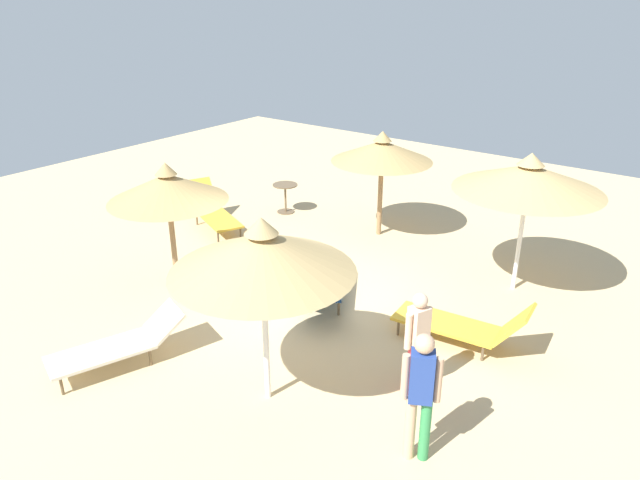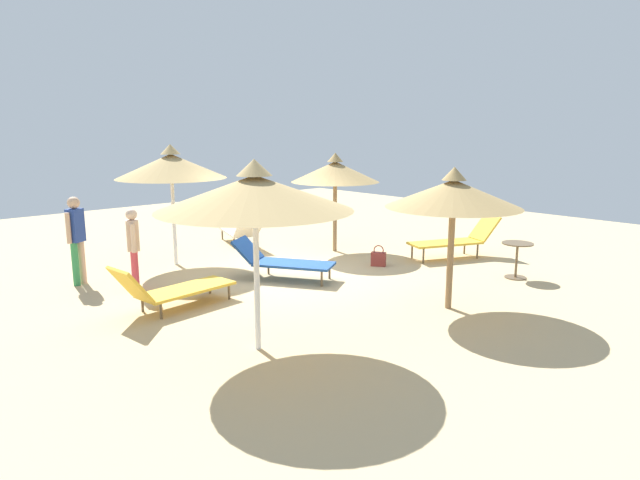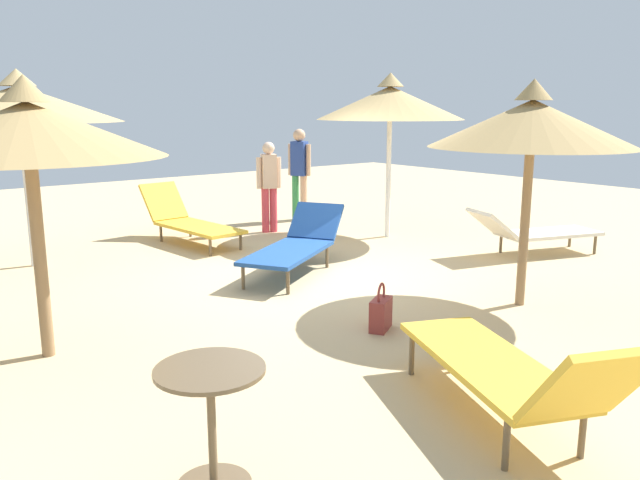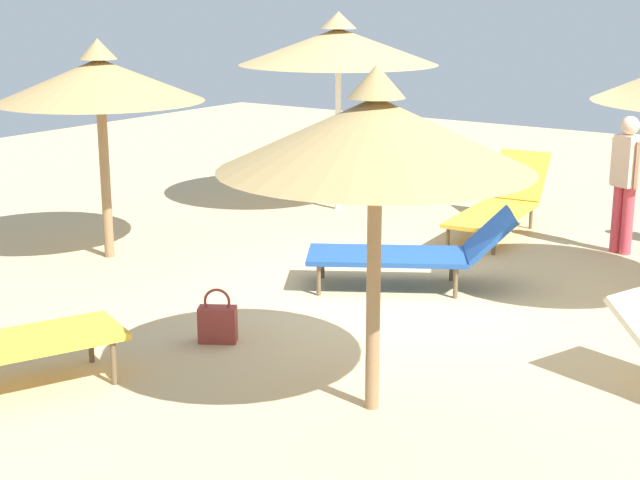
{
  "view_description": "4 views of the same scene",
  "coord_description": "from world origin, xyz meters",
  "px_view_note": "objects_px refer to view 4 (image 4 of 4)",
  "views": [
    {
      "loc": [
        5.93,
        -7.28,
        5.24
      ],
      "look_at": [
        -0.22,
        0.92,
        0.84
      ],
      "focal_mm": 33.06,
      "sensor_mm": 36.0,
      "label": 1
    },
    {
      "loc": [
        7.24,
        8.77,
        3.03
      ],
      "look_at": [
        -0.89,
        -0.0,
        0.6
      ],
      "focal_mm": 31.2,
      "sensor_mm": 36.0,
      "label": 2
    },
    {
      "loc": [
        -6.13,
        4.96,
        2.15
      ],
      "look_at": [
        -0.38,
        0.43,
        0.6
      ],
      "focal_mm": 35.44,
      "sensor_mm": 36.0,
      "label": 3
    },
    {
      "loc": [
        -7.63,
        -4.22,
        2.91
      ],
      "look_at": [
        -0.77,
        0.56,
        0.7
      ],
      "focal_mm": 53.51,
      "sensor_mm": 36.0,
      "label": 4
    }
  ],
  "objects_px": {
    "parasol_umbrella_front": "(376,134)",
    "parasol_umbrella_edge": "(338,46)",
    "handbag": "(218,323)",
    "parasol_umbrella_near_right": "(100,80)",
    "lounge_chair_far_right": "(500,203)",
    "person_standing_far_left": "(626,178)",
    "lounge_chair_center": "(414,251)"
  },
  "relations": [
    {
      "from": "parasol_umbrella_edge",
      "to": "lounge_chair_far_right",
      "type": "bearing_deg",
      "value": -88.94
    },
    {
      "from": "lounge_chair_far_right",
      "to": "parasol_umbrella_front",
      "type": "bearing_deg",
      "value": -165.03
    },
    {
      "from": "parasol_umbrella_near_right",
      "to": "person_standing_far_left",
      "type": "distance_m",
      "value": 5.88
    },
    {
      "from": "lounge_chair_center",
      "to": "handbag",
      "type": "xyz_separation_m",
      "value": [
        -2.26,
        0.62,
        -0.22
      ]
    },
    {
      "from": "parasol_umbrella_front",
      "to": "parasol_umbrella_edge",
      "type": "distance_m",
      "value": 6.39
    },
    {
      "from": "parasol_umbrella_front",
      "to": "handbag",
      "type": "bearing_deg",
      "value": 78.2
    },
    {
      "from": "person_standing_far_left",
      "to": "handbag",
      "type": "xyz_separation_m",
      "value": [
        -4.78,
        1.89,
        -0.7
      ]
    },
    {
      "from": "lounge_chair_center",
      "to": "person_standing_far_left",
      "type": "relative_size",
      "value": 1.34
    },
    {
      "from": "parasol_umbrella_edge",
      "to": "lounge_chair_center",
      "type": "height_order",
      "value": "parasol_umbrella_edge"
    },
    {
      "from": "parasol_umbrella_front",
      "to": "lounge_chair_far_right",
      "type": "height_order",
      "value": "parasol_umbrella_front"
    },
    {
      "from": "parasol_umbrella_near_right",
      "to": "lounge_chair_center",
      "type": "xyz_separation_m",
      "value": [
        0.93,
        -3.37,
        -1.57
      ]
    },
    {
      "from": "parasol_umbrella_front",
      "to": "parasol_umbrella_edge",
      "type": "bearing_deg",
      "value": 36.05
    },
    {
      "from": "parasol_umbrella_front",
      "to": "lounge_chair_center",
      "type": "relative_size",
      "value": 1.16
    },
    {
      "from": "parasol_umbrella_edge",
      "to": "parasol_umbrella_front",
      "type": "bearing_deg",
      "value": -143.95
    },
    {
      "from": "parasol_umbrella_front",
      "to": "lounge_chair_center",
      "type": "bearing_deg",
      "value": 23.53
    },
    {
      "from": "parasol_umbrella_near_right",
      "to": "lounge_chair_far_right",
      "type": "xyz_separation_m",
      "value": [
        3.5,
        -3.13,
        -1.59
      ]
    },
    {
      "from": "parasol_umbrella_near_right",
      "to": "lounge_chair_far_right",
      "type": "distance_m",
      "value": 4.95
    },
    {
      "from": "person_standing_far_left",
      "to": "handbag",
      "type": "distance_m",
      "value": 5.19
    },
    {
      "from": "lounge_chair_far_right",
      "to": "person_standing_far_left",
      "type": "distance_m",
      "value": 1.6
    },
    {
      "from": "parasol_umbrella_edge",
      "to": "person_standing_far_left",
      "type": "bearing_deg",
      "value": -90.18
    },
    {
      "from": "parasol_umbrella_near_right",
      "to": "parasol_umbrella_edge",
      "type": "distance_m",
      "value": 3.54
    },
    {
      "from": "parasol_umbrella_front",
      "to": "handbag",
      "type": "relative_size",
      "value": 5.11
    },
    {
      "from": "parasol_umbrella_front",
      "to": "handbag",
      "type": "xyz_separation_m",
      "value": [
        0.37,
        1.77,
        -1.8
      ]
    },
    {
      "from": "person_standing_far_left",
      "to": "handbag",
      "type": "height_order",
      "value": "person_standing_far_left"
    },
    {
      "from": "parasol_umbrella_front",
      "to": "person_standing_far_left",
      "type": "relative_size",
      "value": 1.56
    },
    {
      "from": "handbag",
      "to": "lounge_chair_far_right",
      "type": "bearing_deg",
      "value": -4.46
    },
    {
      "from": "parasol_umbrella_front",
      "to": "person_standing_far_left",
      "type": "xyz_separation_m",
      "value": [
        5.15,
        -0.12,
        -1.1
      ]
    },
    {
      "from": "parasol_umbrella_near_right",
      "to": "parasol_umbrella_front",
      "type": "bearing_deg",
      "value": -110.68
    },
    {
      "from": "lounge_chair_center",
      "to": "handbag",
      "type": "relative_size",
      "value": 4.4
    },
    {
      "from": "handbag",
      "to": "lounge_chair_center",
      "type": "bearing_deg",
      "value": -15.35
    },
    {
      "from": "parasol_umbrella_near_right",
      "to": "parasol_umbrella_front",
      "type": "xyz_separation_m",
      "value": [
        -1.71,
        -4.52,
        0.01
      ]
    },
    {
      "from": "parasol_umbrella_edge",
      "to": "handbag",
      "type": "xyz_separation_m",
      "value": [
        -4.79,
        -1.99,
        -2.01
      ]
    }
  ]
}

